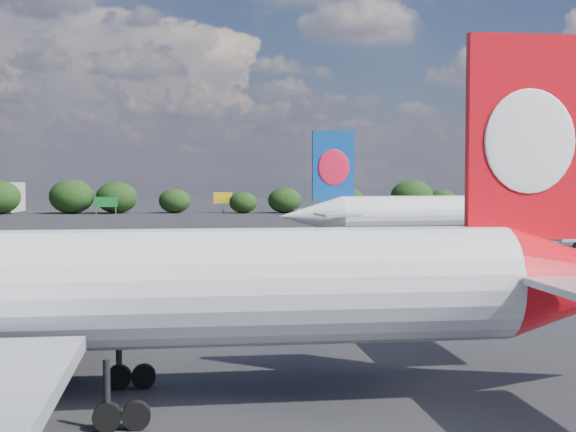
{
  "coord_description": "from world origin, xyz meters",
  "views": [
    {
      "loc": [
        12.46,
        -32.69,
        10.35
      ],
      "look_at": [
        16.0,
        12.0,
        8.0
      ],
      "focal_mm": 50.0,
      "sensor_mm": 36.0,
      "label": 1
    }
  ],
  "objects": [
    {
      "name": "ground",
      "position": [
        0.0,
        60.0,
        0.0
      ],
      "size": [
        500.0,
        500.0,
        0.0
      ],
      "primitive_type": "plane",
      "color": "black",
      "rests_on": "ground"
    },
    {
      "name": "qantas_airliner",
      "position": [
        7.21,
        2.75,
        5.12
      ],
      "size": [
        51.52,
        48.96,
        16.82
      ],
      "color": "silver",
      "rests_on": "ground"
    },
    {
      "name": "china_southern_airliner",
      "position": [
        44.51,
        72.07,
        4.84
      ],
      "size": [
        48.73,
        46.46,
        15.9
      ],
      "color": "silver",
      "rests_on": "ground"
    },
    {
      "name": "highway_sign",
      "position": [
        -18.0,
        176.0,
        3.13
      ],
      "size": [
        6.0,
        0.3,
        4.5
      ],
      "color": "#156D27",
      "rests_on": "ground"
    },
    {
      "name": "billboard_yellow",
      "position": [
        12.0,
        182.0,
        3.87
      ],
      "size": [
        5.0,
        0.3,
        5.5
      ],
      "color": "yellow",
      "rests_on": "ground"
    },
    {
      "name": "horizon_treeline",
      "position": [
        13.98,
        179.08,
        3.97
      ],
      "size": [
        206.28,
        15.57,
        9.06
      ],
      "color": "black",
      "rests_on": "ground"
    }
  ]
}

